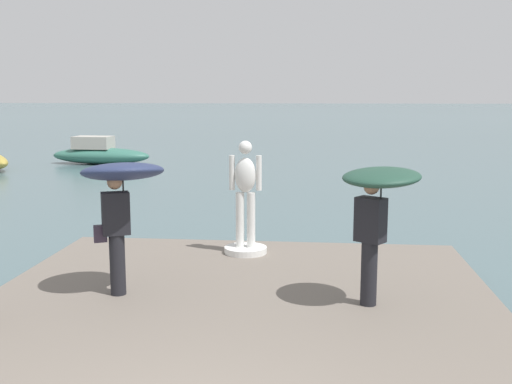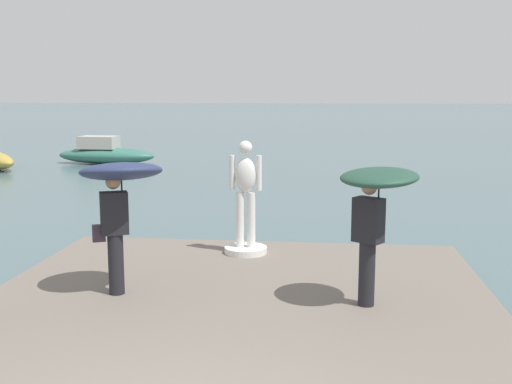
% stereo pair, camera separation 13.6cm
% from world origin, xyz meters
% --- Properties ---
extents(ground_plane, '(400.00, 400.00, 0.00)m').
position_xyz_m(ground_plane, '(0.00, 40.00, 0.00)').
color(ground_plane, '#4C666B').
extents(pier, '(7.25, 10.67, 0.40)m').
position_xyz_m(pier, '(0.00, 2.33, 0.20)').
color(pier, '#70665B').
rests_on(pier, ground).
extents(statue_white_figure, '(0.77, 0.77, 2.03)m').
position_xyz_m(statue_white_figure, '(-0.21, 6.75, 1.22)').
color(statue_white_figure, white).
rests_on(statue_white_figure, pier).
extents(onlooker_left, '(1.54, 1.55, 1.96)m').
position_xyz_m(onlooker_left, '(-1.68, 4.33, 1.96)').
color(onlooker_left, black).
rests_on(onlooker_left, pier).
extents(onlooker_right, '(1.44, 1.44, 1.91)m').
position_xyz_m(onlooker_right, '(1.86, 4.15, 1.89)').
color(onlooker_right, black).
rests_on(onlooker_right, pier).
extents(boat_mid, '(4.80, 1.70, 1.31)m').
position_xyz_m(boat_mid, '(-9.18, 23.95, 0.49)').
color(boat_mid, '#336B5B').
rests_on(boat_mid, ground).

